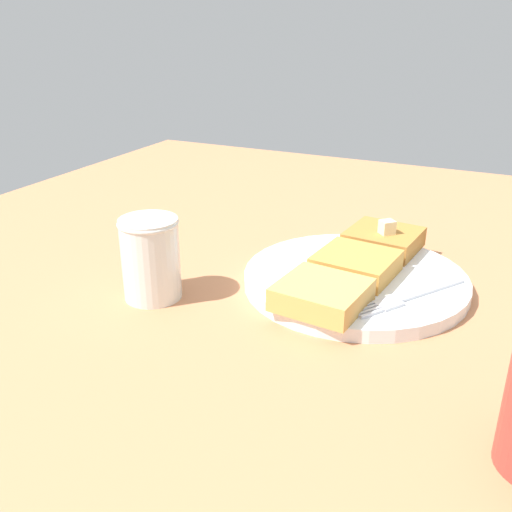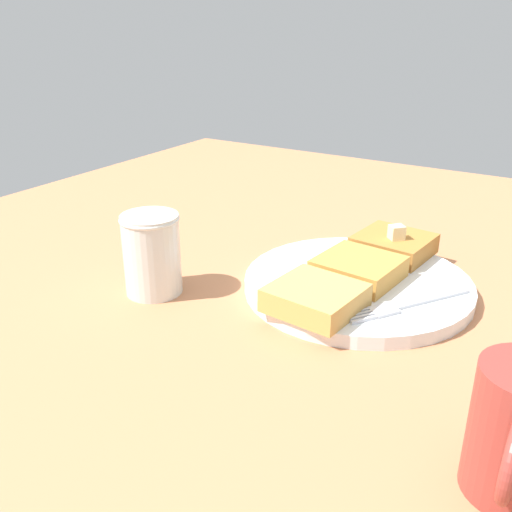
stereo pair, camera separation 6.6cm
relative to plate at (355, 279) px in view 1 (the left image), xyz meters
The scene contains 8 objects.
table_surface 13.54cm from the plate, 117.19° to the right, with size 114.48×114.48×2.90cm, color #BB774E.
plate is the anchor object (origin of this frame).
toast_slice_left 9.61cm from the plate, behind, with size 8.59×8.87×2.55cm, color #B07534.
toast_slice_middle 1.93cm from the plate, ahead, with size 8.59×8.87×2.55cm, color gold.
toast_slice_right 9.61cm from the plate, ahead, with size 8.59×8.87×2.55cm, color tan.
butter_pat_primary 9.47cm from the plate, 169.65° to the left, with size 1.78×1.60×1.78cm, color beige.
fork 8.07cm from the plate, 57.82° to the left, with size 14.13×10.03×0.36cm.
syrup_jar 24.35cm from the plate, 57.68° to the right, with size 6.87×6.87×9.57cm.
Camera 1 is at (67.49, 27.90, 33.37)cm, focal length 40.00 mm.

